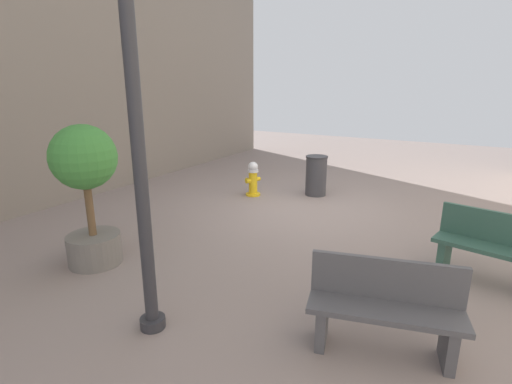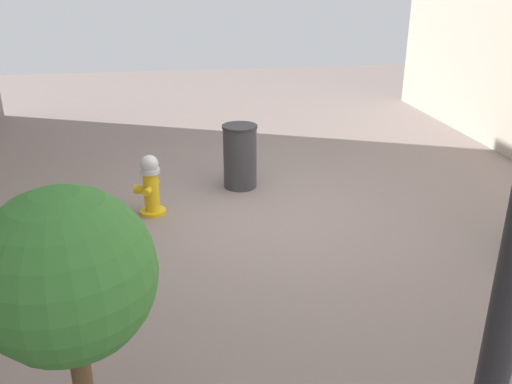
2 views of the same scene
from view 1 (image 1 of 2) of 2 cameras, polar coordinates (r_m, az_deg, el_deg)
The scene contains 8 objects.
ground_plane at distance 8.50m, azimuth 6.45°, elevation -2.31°, with size 23.40×23.40×0.00m, color gray.
building_facade_right at distance 9.56m, azimuth -32.57°, elevation 20.68°, with size 0.70×18.00×7.65m, color slate.
fire_hydrant at distance 9.27m, azimuth -0.47°, elevation 1.96°, with size 0.42×0.43×0.82m.
bench_near at distance 6.20m, azimuth 31.69°, elevation -6.94°, with size 1.54×0.74×0.95m.
bench_far at distance 4.21m, azimuth 18.44°, elevation -15.73°, with size 1.56×0.78×0.95m.
planter_tree at distance 6.04m, azimuth -23.69°, elevation 1.33°, with size 0.92×0.92×2.09m.
street_lamp at distance 3.92m, azimuth -17.83°, elevation 16.53°, with size 0.36×0.36×4.46m.
trash_bin at distance 9.41m, azimuth 8.84°, elevation 2.41°, with size 0.52×0.52×0.95m.
Camera 1 is at (-3.10, 7.47, 2.64)m, focal length 27.15 mm.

